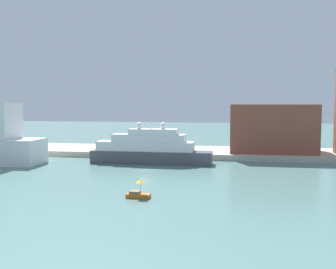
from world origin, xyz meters
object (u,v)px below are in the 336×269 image
at_px(large_yacht, 149,149).
at_px(small_motorboat, 138,192).
at_px(person_figure, 136,148).
at_px(parked_car, 126,148).
at_px(mooring_bollard, 155,151).
at_px(harbor_building, 272,128).

height_order(large_yacht, small_motorboat, large_yacht).
bearing_deg(person_figure, parked_car, 161.66).
relative_size(parked_car, person_figure, 2.48).
relative_size(person_figure, mooring_bollard, 2.21).
bearing_deg(small_motorboat, large_yacht, 99.63).
relative_size(harbor_building, parked_car, 4.97).
xyz_separation_m(parked_car, mooring_bollard, (8.76, -3.70, -0.22)).
bearing_deg(harbor_building, person_figure, -170.03).
bearing_deg(large_yacht, small_motorboat, -80.37).
relative_size(small_motorboat, parked_car, 0.82).
bearing_deg(large_yacht, harbor_building, 29.84).
bearing_deg(small_motorboat, person_figure, 104.76).
relative_size(harbor_building, person_figure, 12.32).
bearing_deg(mooring_bollard, small_motorboat, -81.90).
height_order(large_yacht, parked_car, large_yacht).
distance_m(harbor_building, parked_car, 38.67).
bearing_deg(parked_car, harbor_building, 7.59).
xyz_separation_m(small_motorboat, mooring_bollard, (-5.74, 40.31, 0.91)).
height_order(large_yacht, mooring_bollard, large_yacht).
bearing_deg(person_figure, large_yacht, -61.02).
height_order(parked_car, mooring_bollard, parked_car).
height_order(parked_car, person_figure, person_figure).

